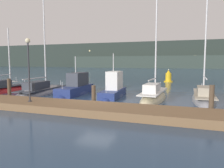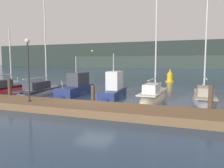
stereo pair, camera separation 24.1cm
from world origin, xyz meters
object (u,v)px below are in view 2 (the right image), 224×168
object	(u,v)px
sailboat_berth_2	(8,91)
motorboat_berth_5	(114,92)
sailboat_berth_3	(43,92)
dock_lamppost	(28,60)
sailboat_berth_6	(153,98)
sailboat_berth_7	(204,99)
channel_buoy	(170,77)
motorboat_berth_4	(76,91)

from	to	relation	value
sailboat_berth_2	motorboat_berth_5	size ratio (longest dim) A/B	1.39
sailboat_berth_3	motorboat_berth_5	bearing A→B (deg)	5.15
sailboat_berth_3	dock_lamppost	bearing A→B (deg)	-58.78
sailboat_berth_3	sailboat_berth_6	xyz separation A→B (m)	(10.82, -0.06, 0.02)
sailboat_berth_6	motorboat_berth_5	bearing A→B (deg)	169.10
sailboat_berth_3	sailboat_berth_6	size ratio (longest dim) A/B	1.20
sailboat_berth_7	dock_lamppost	distance (m)	13.46
motorboat_berth_5	channel_buoy	world-z (taller)	motorboat_berth_5
sailboat_berth_3	channel_buoy	size ratio (longest dim) A/B	5.33
channel_buoy	dock_lamppost	distance (m)	24.05
sailboat_berth_6	channel_buoy	xyz separation A→B (m)	(-0.42, 17.05, 0.60)
sailboat_berth_6	sailboat_berth_3	bearing A→B (deg)	179.66
sailboat_berth_3	sailboat_berth_7	distance (m)	14.66
sailboat_berth_2	motorboat_berth_4	world-z (taller)	sailboat_berth_2
motorboat_berth_5	channel_buoy	distance (m)	16.67
sailboat_berth_3	channel_buoy	bearing A→B (deg)	58.53
sailboat_berth_3	motorboat_berth_5	size ratio (longest dim) A/B	2.07
channel_buoy	sailboat_berth_7	bearing A→B (deg)	-75.10
sailboat_berth_6	sailboat_berth_7	distance (m)	3.98
sailboat_berth_3	motorboat_berth_4	distance (m)	3.41
sailboat_berth_2	motorboat_berth_4	xyz separation A→B (m)	(7.37, 1.03, 0.20)
sailboat_berth_6	channel_buoy	world-z (taller)	sailboat_berth_6
sailboat_berth_6	sailboat_berth_7	bearing A→B (deg)	17.82
sailboat_berth_6	dock_lamppost	bearing A→B (deg)	-140.79
sailboat_berth_7	channel_buoy	xyz separation A→B (m)	(-4.21, 15.83, 0.63)
sailboat_berth_2	sailboat_berth_7	world-z (taller)	sailboat_berth_7
sailboat_berth_2	channel_buoy	bearing A→B (deg)	50.16
motorboat_berth_5	motorboat_berth_4	bearing A→B (deg)	179.08
sailboat_berth_6	channel_buoy	bearing A→B (deg)	91.41
sailboat_berth_3	dock_lamppost	xyz separation A→B (m)	(3.61, -5.95, 3.08)
motorboat_berth_5	sailboat_berth_6	xyz separation A→B (m)	(3.68, -0.71, -0.28)
channel_buoy	dock_lamppost	xyz separation A→B (m)	(-6.79, -22.94, 2.46)
sailboat_berth_6	dock_lamppost	world-z (taller)	sailboat_berth_6
sailboat_berth_2	dock_lamppost	distance (m)	9.98
sailboat_berth_2	sailboat_berth_6	size ratio (longest dim) A/B	0.81
channel_buoy	sailboat_berth_6	bearing A→B (deg)	-88.59
sailboat_berth_7	channel_buoy	size ratio (longest dim) A/B	4.51
dock_lamppost	motorboat_berth_4	bearing A→B (deg)	92.42
motorboat_berth_4	channel_buoy	bearing A→B (deg)	66.52
sailboat_berth_3	motorboat_berth_5	world-z (taller)	sailboat_berth_3
sailboat_berth_3	sailboat_berth_6	bearing A→B (deg)	-0.34
sailboat_berth_3	channel_buoy	distance (m)	19.93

